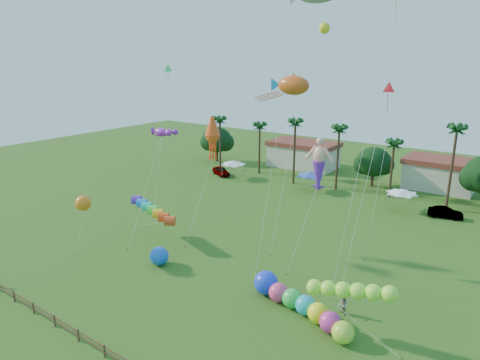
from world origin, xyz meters
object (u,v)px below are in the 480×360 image
Objects in this scene: car_a at (221,171)px; spectator_b at (343,305)px; car_b at (445,213)px; caterpillar_inflatable at (298,302)px; blue_ball at (159,256)px.

spectator_b is (34.12, -27.79, 0.09)m from car_a.
car_b is 0.41× the size of caterpillar_inflatable.
blue_ball reaches higher than car_a.
spectator_b is at bearing 165.66° from car_b.
car_b is at bearing -62.04° from car_a.
car_b is at bearing 125.44° from spectator_b.
spectator_b is (-2.23, -28.16, 0.14)m from car_b.
blue_ball is (-15.14, -0.65, 0.05)m from caterpillar_inflatable.
car_a reaches higher than car_b.
car_b is 28.25m from spectator_b.
caterpillar_inflatable reaches higher than car_b.
car_b is 36.85m from blue_ball.
spectator_b is 0.89× the size of blue_ball.
caterpillar_inflatable is at bearing 2.48° from blue_ball.
caterpillar_inflatable reaches higher than spectator_b.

